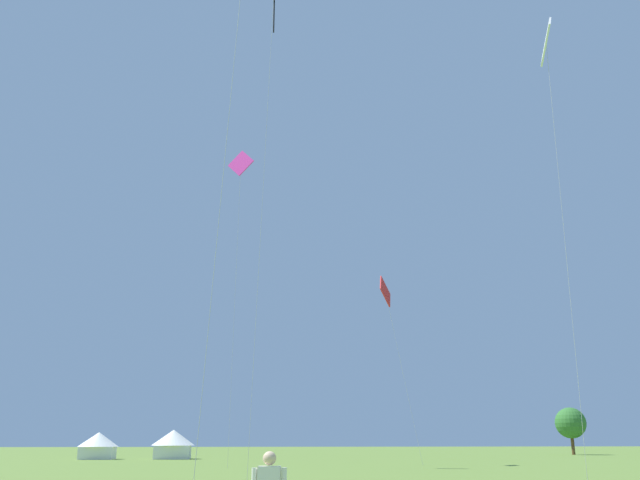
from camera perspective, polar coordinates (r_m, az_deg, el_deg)
The scene contains 6 objects.
kite_white_diamond at distance 37.30m, azimuth 18.78°, elevation 15.58°, with size 1.45×2.85×22.89m.
kite_magenta_diamond at distance 56.38m, azimuth -6.80°, elevation 6.25°, with size 2.19×2.17×25.36m.
kite_red_diamond at distance 57.92m, azimuth 5.61°, elevation -4.46°, with size 3.09×2.59×15.63m.
festival_tent_center at distance 75.74m, azimuth -18.44°, elevation -16.24°, with size 4.13×4.13×2.69m.
festival_tent_right at distance 74.71m, azimuth -12.44°, elevation -16.57°, with size 4.53×4.53×2.94m.
tree_distant_left at distance 100.31m, azimuth 20.64°, elevation -14.44°, with size 4.11×4.11×6.20m.
Camera 1 is at (-4.62, -5.31, 1.90)m, focal length 37.42 mm.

